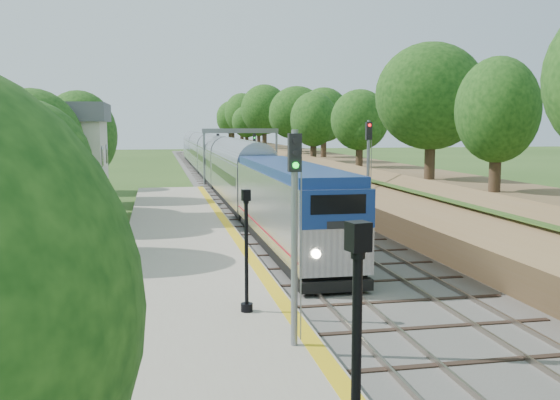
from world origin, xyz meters
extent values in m
cube|color=#4C4944|center=(2.00, 60.00, 0.06)|extent=(9.50, 170.00, 0.12)
cube|color=gray|center=(-0.72, 60.00, 0.20)|extent=(0.08, 170.00, 0.16)
cube|color=gray|center=(0.72, 60.00, 0.20)|extent=(0.08, 170.00, 0.16)
cube|color=gray|center=(3.28, 60.00, 0.20)|extent=(0.08, 170.00, 0.16)
cube|color=gray|center=(4.72, 60.00, 0.20)|extent=(0.08, 170.00, 0.16)
cube|color=gray|center=(-5.20, 16.00, 0.19)|extent=(6.40, 68.00, 0.38)
cube|color=gold|center=(-2.35, 16.00, 0.39)|extent=(0.55, 68.00, 0.01)
cube|color=brown|center=(11.50, 60.00, 1.50)|extent=(9.00, 170.00, 3.00)
cube|color=brown|center=(7.60, 60.00, 1.30)|extent=(4.47, 170.00, 4.54)
cylinder|color=#332316|center=(10.00, 60.00, 4.31)|extent=(0.60, 0.60, 2.62)
sphere|color=#13380F|center=(10.00, 60.00, 7.88)|extent=(5.70, 5.70, 5.70)
cylinder|color=#332316|center=(10.00, 110.00, 4.31)|extent=(0.60, 0.60, 2.62)
sphere|color=#13380F|center=(10.00, 110.00, 7.88)|extent=(5.70, 5.70, 5.70)
cube|color=beige|center=(-14.00, 30.00, 3.40)|extent=(8.00, 6.00, 6.80)
cube|color=#595B61|center=(-14.00, 30.00, 7.40)|extent=(8.60, 6.60, 1.20)
cube|color=black|center=(-9.99, 28.20, 1.80)|extent=(0.05, 1.10, 1.30)
cube|color=black|center=(-9.99, 31.80, 1.80)|extent=(0.05, 1.10, 1.30)
cube|color=black|center=(-9.99, 28.20, 4.60)|extent=(0.05, 1.10, 1.30)
cube|color=black|center=(-9.99, 31.80, 4.60)|extent=(0.05, 1.10, 1.30)
cylinder|color=slate|center=(-1.50, 55.00, 3.10)|extent=(0.24, 0.24, 6.20)
cylinder|color=slate|center=(6.50, 55.00, 3.10)|extent=(0.24, 0.24, 6.20)
cube|color=slate|center=(2.50, 55.00, 5.95)|extent=(8.40, 0.25, 0.50)
cube|color=black|center=(0.00, 54.85, 5.20)|extent=(0.30, 0.20, 0.90)
cube|color=black|center=(4.00, 54.85, 5.20)|extent=(0.30, 0.20, 0.90)
cylinder|color=#332316|center=(-12.00, 26.00, 1.22)|extent=(0.60, 0.60, 2.45)
sphere|color=#13380F|center=(-12.00, 26.00, 4.55)|extent=(5.32, 5.32, 5.32)
cylinder|color=#332316|center=(-12.00, 42.00, 1.22)|extent=(0.60, 0.60, 2.45)
sphere|color=#13380F|center=(-12.00, 42.00, 4.55)|extent=(5.32, 5.32, 5.32)
cube|color=black|center=(0.00, 17.96, 0.57)|extent=(2.69, 16.87, 0.59)
cube|color=#B7BAC1|center=(0.00, 17.96, 2.53)|extent=(2.93, 17.57, 3.32)
cube|color=navy|center=(0.00, 17.96, 4.40)|extent=(2.81, 16.87, 0.43)
cube|color=navy|center=(0.00, 9.15, 3.45)|extent=(2.90, 0.10, 1.46)
cube|color=black|center=(0.00, 9.11, 3.65)|extent=(2.15, 0.06, 0.73)
cube|color=#A10F1B|center=(0.00, 17.96, 1.40)|extent=(2.95, 17.22, 0.10)
cube|color=#B7BAC1|center=(0.00, 37.11, 2.18)|extent=(2.93, 19.52, 3.81)
cube|color=#B7BAC1|center=(0.00, 57.23, 2.18)|extent=(2.93, 19.52, 3.81)
cube|color=#B7BAC1|center=(0.00, 77.35, 2.18)|extent=(2.93, 19.52, 3.81)
cube|color=#B7BAC1|center=(0.00, 97.47, 2.18)|extent=(2.93, 19.52, 3.81)
cylinder|color=black|center=(-3.76, -4.51, 2.65)|extent=(0.15, 0.15, 4.22)
cube|color=black|center=(-3.76, -4.51, 4.98)|extent=(0.36, 0.36, 0.43)
cube|color=silver|center=(-3.76, -4.51, 4.98)|extent=(0.26, 0.26, 0.32)
cylinder|color=black|center=(-3.76, 7.06, 0.52)|extent=(0.41, 0.41, 0.28)
cylinder|color=black|center=(-3.76, 7.06, 2.32)|extent=(0.13, 0.13, 3.60)
cube|color=black|center=(-3.76, 7.06, 4.30)|extent=(0.29, 0.29, 0.37)
cube|color=silver|center=(-3.76, 7.06, 4.30)|extent=(0.21, 0.21, 0.28)
cylinder|color=slate|center=(-2.90, 3.61, 3.42)|extent=(0.19, 0.19, 6.08)
cube|color=black|center=(-2.90, 3.61, 5.83)|extent=(0.36, 0.23, 1.05)
cylinder|color=#0CE526|center=(-2.90, 3.48, 5.83)|extent=(0.17, 0.06, 0.17)
cylinder|color=slate|center=(6.20, 23.54, 3.50)|extent=(0.20, 0.20, 6.76)
cube|color=black|center=(6.20, 23.54, 6.23)|extent=(0.37, 0.24, 1.09)
cylinder|color=#FF0C0C|center=(6.20, 23.40, 6.23)|extent=(0.17, 0.07, 0.17)
camera|label=1|loc=(-6.62, -13.04, 6.59)|focal=40.00mm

